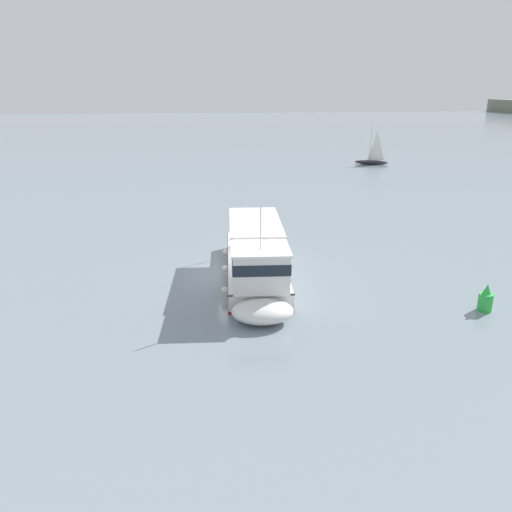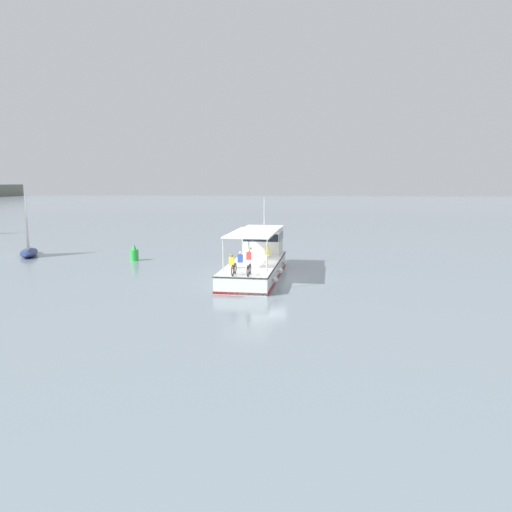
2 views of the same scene
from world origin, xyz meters
The scene contains 4 objects.
ground_plane centered at (0.00, 0.00, 0.00)m, with size 400.00×400.00×0.00m, color gray.
ferry_main centered at (1.88, 0.84, 1.02)m, with size 12.99×4.21×5.32m.
sailboat_off_bow centered at (8.31, 21.92, 0.54)m, with size 4.95×3.24×5.40m.
channel_buoy centered at (6.58, 11.65, 0.57)m, with size 0.70×0.70×1.40m.
Camera 2 is at (-31.91, -1.86, 6.49)m, focal length 33.46 mm.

